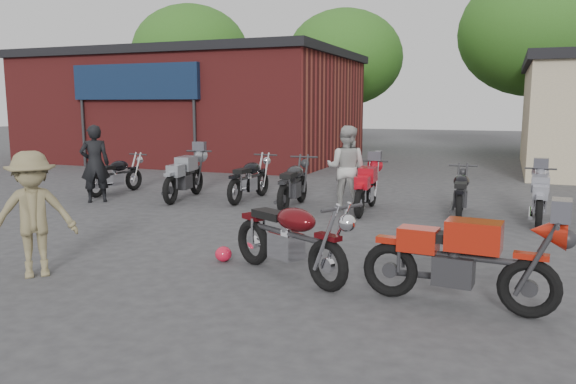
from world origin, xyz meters
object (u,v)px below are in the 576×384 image
(row_bike_6, at_px, (540,195))
(person_light, at_px, (346,168))
(row_bike_5, at_px, (461,190))
(row_bike_4, at_px, (367,185))
(vintage_motorcycle, at_px, (290,233))
(row_bike_0, at_px, (116,173))
(row_bike_2, at_px, (250,176))
(person_tan, at_px, (33,214))
(sportbike, at_px, (461,255))
(row_bike_3, at_px, (293,181))
(row_bike_1, at_px, (184,174))
(helmet, at_px, (223,254))
(person_dark, at_px, (95,164))

(row_bike_6, bearing_deg, person_light, 91.93)
(row_bike_5, bearing_deg, row_bike_4, 92.06)
(person_light, bearing_deg, vintage_motorcycle, 96.29)
(row_bike_0, relative_size, row_bike_4, 0.94)
(person_light, height_order, row_bike_2, person_light)
(person_tan, relative_size, row_bike_5, 0.89)
(row_bike_6, bearing_deg, row_bike_2, 89.02)
(vintage_motorcycle, xyz_separation_m, sportbike, (2.15, -0.33, -0.00))
(row_bike_3, bearing_deg, row_bike_1, 81.86)
(person_tan, bearing_deg, helmet, -8.96)
(person_dark, xyz_separation_m, person_tan, (3.09, -4.86, -0.06))
(person_light, height_order, row_bike_3, person_light)
(row_bike_3, distance_m, row_bike_5, 3.48)
(sportbike, distance_m, person_light, 5.93)
(vintage_motorcycle, distance_m, sportbike, 2.17)
(person_dark, xyz_separation_m, row_bike_4, (6.10, 1.11, -0.33))
(row_bike_6, bearing_deg, helmet, 138.36)
(helmet, xyz_separation_m, person_tan, (-1.98, -1.50, 0.72))
(row_bike_2, bearing_deg, row_bike_0, 96.33)
(row_bike_6, bearing_deg, vintage_motorcycle, 149.13)
(row_bike_0, bearing_deg, row_bike_5, -84.02)
(vintage_motorcycle, xyz_separation_m, helmet, (-1.16, 0.36, -0.49))
(row_bike_3, xyz_separation_m, row_bike_4, (1.59, 0.15, -0.03))
(person_dark, xyz_separation_m, row_bike_0, (-0.36, 1.20, -0.36))
(helmet, relative_size, person_tan, 0.15)
(person_tan, distance_m, row_bike_0, 6.98)
(row_bike_2, xyz_separation_m, row_bike_5, (4.78, -0.25, -0.03))
(row_bike_1, bearing_deg, vintage_motorcycle, -144.80)
(person_light, xyz_separation_m, row_bike_3, (-1.12, -0.22, -0.31))
(person_light, bearing_deg, row_bike_6, 178.98)
(vintage_motorcycle, bearing_deg, person_light, 125.49)
(sportbike, distance_m, row_bike_2, 7.60)
(row_bike_5, bearing_deg, row_bike_6, -96.58)
(row_bike_3, distance_m, row_bike_6, 4.91)
(row_bike_4, bearing_deg, row_bike_5, -87.88)
(sportbike, distance_m, row_bike_3, 6.34)
(row_bike_5, distance_m, row_bike_6, 1.44)
(vintage_motorcycle, height_order, person_tan, person_tan)
(row_bike_3, relative_size, row_bike_4, 1.05)
(row_bike_0, bearing_deg, sportbike, -115.48)
(row_bike_4, bearing_deg, row_bike_1, 87.49)
(vintage_motorcycle, height_order, row_bike_5, vintage_motorcycle)
(helmet, height_order, row_bike_5, row_bike_5)
(row_bike_0, relative_size, row_bike_6, 0.97)
(person_tan, distance_m, row_bike_5, 7.84)
(sportbike, xyz_separation_m, row_bike_5, (-0.40, 5.32, -0.06))
(row_bike_2, bearing_deg, sportbike, -135.73)
(sportbike, height_order, row_bike_4, sportbike)
(vintage_motorcycle, xyz_separation_m, row_bike_4, (-0.14, 4.84, -0.04))
(sportbike, xyz_separation_m, person_dark, (-8.38, 4.06, 0.29))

